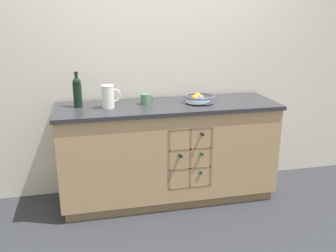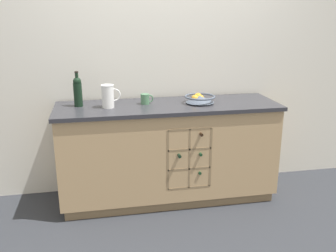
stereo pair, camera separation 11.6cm
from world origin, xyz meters
The scene contains 7 objects.
ground_plane centered at (0.00, 0.00, 0.00)m, with size 14.00×14.00×0.00m, color #2D3035.
back_wall centered at (0.00, 0.36, 1.27)m, with size 4.40×0.06×2.55m, color silver.
kitchen_island centered at (0.00, 0.00, 0.47)m, with size 2.03×0.65×0.93m.
fruit_bowl centered at (0.30, 0.00, 0.98)m, with size 0.28×0.28×0.08m.
white_pitcher centered at (-0.54, -0.01, 1.04)m, with size 0.17×0.11×0.20m.
ceramic_mug centered at (-0.20, 0.05, 0.98)m, with size 0.12×0.08×0.09m.
standing_wine_bottle centered at (-0.80, 0.08, 1.07)m, with size 0.08×0.08×0.31m.
Camera 2 is at (-0.63, -3.25, 1.73)m, focal length 40.00 mm.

